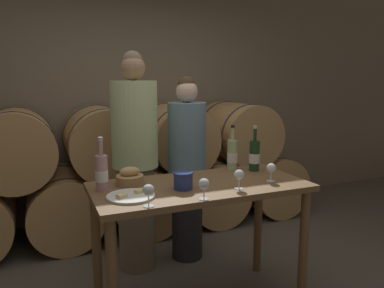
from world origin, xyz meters
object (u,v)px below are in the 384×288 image
Objects in this scene: person_left at (135,162)px; wine_bottle_red at (254,155)px; wine_glass_far_left at (148,191)px; wine_glass_right at (271,169)px; person_right at (187,168)px; blue_crock at (183,180)px; wine_glass_left at (204,185)px; wine_bottle_rose at (102,172)px; cheese_plate at (131,196)px; wine_glass_center at (239,175)px; wine_bottle_white at (232,155)px; bread_basket at (130,178)px; tasting_table at (200,204)px.

wine_bottle_red is (0.79, -0.57, 0.10)m from person_left.
wine_glass_far_left and wine_glass_right have the same top height.
blue_crock is (-0.36, -0.81, 0.14)m from person_right.
blue_crock is 0.25m from wine_glass_left.
wine_bottle_rose is 0.27m from cheese_plate.
wine_bottle_rose reaches higher than wine_glass_left.
wine_glass_center is at bearing -21.22° from wine_bottle_rose.
wine_bottle_white is 1.03m from wine_bottle_rose.
bread_basket is 0.29m from cheese_plate.
wine_bottle_red is at bearing 19.44° from blue_crock.
wine_bottle_red reaches higher than wine_glass_right.
blue_crock reaches higher than cheese_plate.
person_left is 0.82m from blue_crock.
wine_bottle_white is 0.84m from bread_basket.
wine_glass_right is at bearing -5.99° from blue_crock.
wine_bottle_white is at bearing 102.29° from wine_glass_right.
tasting_table is 4.12× the size of wine_bottle_red.
wine_bottle_white is 1.93× the size of bread_basket.
wine_bottle_rose is (-1.02, -0.15, -0.01)m from wine_bottle_white.
wine_glass_far_left is 1.00× the size of wine_glass_right.
tasting_table is at bearing 131.55° from wine_glass_center.
wine_bottle_red is 0.97m from bread_basket.
wine_bottle_red is 2.74× the size of wine_glass_far_left.
cheese_plate is at bearing 152.01° from wine_glass_left.
blue_crock is 1.02× the size of wine_glass_right.
wine_glass_left is at bearing -39.21° from wine_bottle_rose.
person_left reaches higher than wine_glass_far_left.
wine_glass_left is at bearing -106.95° from person_right.
bread_basket is 0.48m from wine_glass_far_left.
cheese_plate is (-0.06, -0.28, -0.04)m from bread_basket.
tasting_table is 0.79× the size of person_left.
cheese_plate is at bearing -106.17° from person_left.
bread_basket is (-0.65, -0.57, 0.13)m from person_right.
cheese_plate is (-0.25, -0.85, -0.01)m from person_left.
person_right is 8.93× the size of bread_basket.
wine_glass_center is at bearing -65.39° from person_left.
bread_basket reaches higher than blue_crock.
wine_bottle_white is (-0.14, 0.09, 0.00)m from wine_bottle_red.
wine_bottle_rose is 2.67× the size of wine_glass_center.
tasting_table is at bearing 34.22° from wine_glass_far_left.
cheese_plate is 2.27× the size of wine_glass_center.
wine_bottle_red is 1.92× the size of bread_basket.
wine_glass_far_left is 0.33m from wine_glass_left.
wine_glass_center is at bearing -22.66° from blue_crock.
wine_bottle_red reaches higher than wine_glass_far_left.
wine_bottle_rose is 0.45m from wine_glass_far_left.
wine_glass_far_left is at bearing -66.15° from wine_bottle_rose.
wine_bottle_white is 2.75× the size of wine_glass_center.
wine_glass_center is (-0.35, -0.38, -0.03)m from wine_bottle_red.
person_left is at bearing 97.37° from blue_crock.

